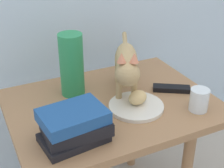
{
  "coord_description": "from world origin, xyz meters",
  "views": [
    {
      "loc": [
        -0.47,
        -0.98,
        1.23
      ],
      "look_at": [
        0.0,
        0.0,
        0.65
      ],
      "focal_mm": 52.82,
      "sensor_mm": 36.0,
      "label": 1
    }
  ],
  "objects_px": {
    "candle_jar": "(199,101)",
    "side_table": "(112,120)",
    "tv_remote": "(171,89)",
    "bread_roll": "(138,97)",
    "book_stack": "(74,126)",
    "plate": "(136,106)",
    "cat": "(126,64)",
    "green_vase": "(72,65)"
  },
  "relations": [
    {
      "from": "bread_roll",
      "to": "cat",
      "type": "distance_m",
      "value": 0.14
    },
    {
      "from": "book_stack",
      "to": "green_vase",
      "type": "xyz_separation_m",
      "value": [
        0.1,
        0.29,
        0.07
      ]
    },
    {
      "from": "side_table",
      "to": "bread_roll",
      "type": "relative_size",
      "value": 9.76
    },
    {
      "from": "plate",
      "to": "tv_remote",
      "type": "relative_size",
      "value": 1.37
    },
    {
      "from": "bread_roll",
      "to": "book_stack",
      "type": "distance_m",
      "value": 0.3
    },
    {
      "from": "plate",
      "to": "cat",
      "type": "relative_size",
      "value": 0.47
    },
    {
      "from": "book_stack",
      "to": "tv_remote",
      "type": "bearing_deg",
      "value": 16.14
    },
    {
      "from": "plate",
      "to": "tv_remote",
      "type": "distance_m",
      "value": 0.2
    },
    {
      "from": "green_vase",
      "to": "candle_jar",
      "type": "xyz_separation_m",
      "value": [
        0.37,
        -0.32,
        -0.09
      ]
    },
    {
      "from": "book_stack",
      "to": "tv_remote",
      "type": "relative_size",
      "value": 1.49
    },
    {
      "from": "cat",
      "to": "book_stack",
      "type": "distance_m",
      "value": 0.36
    },
    {
      "from": "plate",
      "to": "candle_jar",
      "type": "bearing_deg",
      "value": -28.71
    },
    {
      "from": "tv_remote",
      "to": "green_vase",
      "type": "bearing_deg",
      "value": -171.24
    },
    {
      "from": "side_table",
      "to": "tv_remote",
      "type": "distance_m",
      "value": 0.28
    },
    {
      "from": "green_vase",
      "to": "candle_jar",
      "type": "height_order",
      "value": "green_vase"
    },
    {
      "from": "candle_jar",
      "to": "tv_remote",
      "type": "height_order",
      "value": "candle_jar"
    },
    {
      "from": "candle_jar",
      "to": "side_table",
      "type": "bearing_deg",
      "value": 144.92
    },
    {
      "from": "tv_remote",
      "to": "candle_jar",
      "type": "bearing_deg",
      "value": -56.36
    },
    {
      "from": "book_stack",
      "to": "green_vase",
      "type": "distance_m",
      "value": 0.32
    },
    {
      "from": "plate",
      "to": "book_stack",
      "type": "height_order",
      "value": "book_stack"
    },
    {
      "from": "side_table",
      "to": "candle_jar",
      "type": "bearing_deg",
      "value": -35.08
    },
    {
      "from": "side_table",
      "to": "plate",
      "type": "bearing_deg",
      "value": -49.92
    },
    {
      "from": "plate",
      "to": "book_stack",
      "type": "distance_m",
      "value": 0.29
    },
    {
      "from": "plate",
      "to": "candle_jar",
      "type": "xyz_separation_m",
      "value": [
        0.2,
        -0.11,
        0.03
      ]
    },
    {
      "from": "cat",
      "to": "tv_remote",
      "type": "relative_size",
      "value": 2.93
    },
    {
      "from": "bread_roll",
      "to": "green_vase",
      "type": "xyz_separation_m",
      "value": [
        -0.18,
        0.2,
        0.09
      ]
    },
    {
      "from": "side_table",
      "to": "green_vase",
      "type": "relative_size",
      "value": 3.11
    },
    {
      "from": "cat",
      "to": "green_vase",
      "type": "height_order",
      "value": "green_vase"
    },
    {
      "from": "cat",
      "to": "tv_remote",
      "type": "distance_m",
      "value": 0.23
    },
    {
      "from": "bread_roll",
      "to": "green_vase",
      "type": "distance_m",
      "value": 0.29
    },
    {
      "from": "book_stack",
      "to": "side_table",
      "type": "bearing_deg",
      "value": 37.26
    },
    {
      "from": "bread_roll",
      "to": "cat",
      "type": "height_order",
      "value": "cat"
    },
    {
      "from": "side_table",
      "to": "candle_jar",
      "type": "xyz_separation_m",
      "value": [
        0.26,
        -0.19,
        0.12
      ]
    },
    {
      "from": "green_vase",
      "to": "book_stack",
      "type": "bearing_deg",
      "value": -108.71
    },
    {
      "from": "plate",
      "to": "cat",
      "type": "bearing_deg",
      "value": 81.93
    },
    {
      "from": "bread_roll",
      "to": "green_vase",
      "type": "bearing_deg",
      "value": 132.31
    },
    {
      "from": "book_stack",
      "to": "tv_remote",
      "type": "distance_m",
      "value": 0.49
    },
    {
      "from": "cat",
      "to": "plate",
      "type": "bearing_deg",
      "value": -98.07
    },
    {
      "from": "cat",
      "to": "tv_remote",
      "type": "xyz_separation_m",
      "value": [
        0.18,
        -0.06,
        -0.12
      ]
    },
    {
      "from": "bread_roll",
      "to": "tv_remote",
      "type": "height_order",
      "value": "bread_roll"
    },
    {
      "from": "bread_roll",
      "to": "candle_jar",
      "type": "distance_m",
      "value": 0.22
    },
    {
      "from": "cat",
      "to": "book_stack",
      "type": "height_order",
      "value": "cat"
    }
  ]
}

